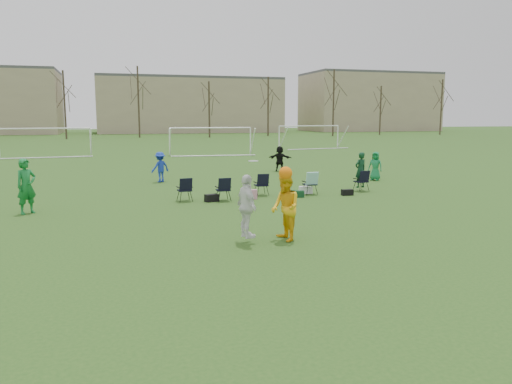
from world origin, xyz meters
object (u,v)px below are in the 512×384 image
object	(u,v)px
fielder_black	(280,159)
goal_right	(309,130)
fielder_blue	(160,167)
goal_left	(45,134)
fielder_green_far	(375,166)
center_contest	(271,206)
goal_mid	(211,133)
fielder_green_near	(26,186)

from	to	relation	value
fielder_black	goal_right	xyz separation A→B (m)	(10.49, 20.69, 1.13)
fielder_blue	goal_left	xyz separation A→B (m)	(-7.76, 19.87, 1.13)
fielder_green_far	center_contest	bearing A→B (deg)	-83.68
center_contest	goal_right	size ratio (longest dim) A/B	0.31
fielder_blue	fielder_green_far	xyz separation A→B (m)	(11.24, -2.52, -0.02)
goal_mid	center_contest	bearing A→B (deg)	-94.21
fielder_green_near	goal_left	size ratio (longest dim) A/B	0.27
goal_mid	goal_right	world-z (taller)	same
fielder_blue	fielder_black	distance (m)	8.37
fielder_green_near	fielder_black	bearing A→B (deg)	0.84
fielder_green_near	goal_mid	xyz separation A→B (m)	(11.63, 25.29, 0.94)
fielder_green_near	goal_mid	world-z (taller)	goal_mid
fielder_green_far	goal_mid	world-z (taller)	goal_mid
goal_right	fielder_green_far	bearing A→B (deg)	-112.84
fielder_blue	center_contest	bearing A→B (deg)	69.18
goal_left	goal_mid	xyz separation A→B (m)	(14.00, -2.00, 0.00)
fielder_green_far	fielder_black	world-z (taller)	fielder_black
goal_left	goal_right	size ratio (longest dim) A/B	1.01
fielder_black	goal_mid	world-z (taller)	goal_mid
center_contest	goal_mid	bearing A→B (deg)	81.79
goal_mid	fielder_green_far	bearing A→B (deg)	-72.20
goal_right	fielder_blue	bearing A→B (deg)	-135.38
center_contest	goal_mid	xyz separation A→B (m)	(4.55, 31.55, 0.93)
goal_mid	fielder_green_near	bearing A→B (deg)	-110.69
goal_mid	goal_right	xyz separation A→B (m)	(12.00, 6.00, 0.00)
fielder_green_near	center_contest	size ratio (longest dim) A/B	0.87
goal_left	goal_right	world-z (taller)	same
fielder_green_far	center_contest	distance (m)	14.70
fielder_black	goal_right	world-z (taller)	goal_right
goal_mid	goal_right	size ratio (longest dim) A/B	1.01
center_contest	fielder_blue	bearing A→B (deg)	97.01
fielder_green_near	fielder_black	size ratio (longest dim) A/B	1.24
fielder_green_near	goal_right	xyz separation A→B (m)	(23.63, 31.29, 0.94)
center_contest	fielder_black	bearing A→B (deg)	70.23
center_contest	goal_left	distance (m)	34.87
goal_right	goal_mid	bearing A→B (deg)	-161.43
fielder_green_far	fielder_blue	bearing A→B (deg)	-145.72
fielder_black	goal_left	xyz separation A→B (m)	(-15.51, 16.69, 1.13)
fielder_blue	center_contest	size ratio (longest dim) A/B	0.70
fielder_black	goal_right	size ratio (longest dim) A/B	0.22
goal_left	goal_mid	distance (m)	14.14
fielder_blue	fielder_green_far	world-z (taller)	fielder_blue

